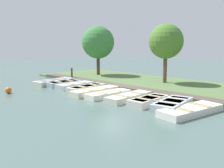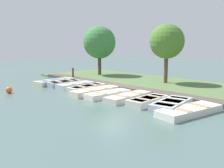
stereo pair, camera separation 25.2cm
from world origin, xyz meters
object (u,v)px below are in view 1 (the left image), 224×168
at_px(rowboat_7, 149,101).
at_px(rowboat_1, 64,83).
at_px(rowboat_3, 87,88).
at_px(buoy, 8,90).
at_px(rowboat_5, 108,94).
at_px(rowboat_6, 129,97).
at_px(park_tree_far_left, 98,42).
at_px(rowboat_2, 75,85).
at_px(mooring_post_near, 72,74).
at_px(rowboat_4, 95,91).
at_px(rowboat_8, 173,104).
at_px(rowboat_9, 191,110).
at_px(park_tree_left, 166,42).
at_px(rowboat_0, 54,82).

bearing_deg(rowboat_7, rowboat_1, -93.95).
xyz_separation_m(rowboat_3, buoy, (4.54, -2.81, 0.03)).
height_order(rowboat_5, rowboat_6, rowboat_6).
relative_size(rowboat_3, rowboat_7, 1.15).
xyz_separation_m(rowboat_5, park_tree_far_left, (-6.52, -8.39, 3.32)).
distance_m(rowboat_2, park_tree_far_left, 8.11).
bearing_deg(mooring_post_near, rowboat_4, 67.04).
distance_m(rowboat_5, rowboat_8, 4.44).
relative_size(rowboat_6, rowboat_9, 0.92).
relative_size(rowboat_8, park_tree_far_left, 0.61).
bearing_deg(buoy, rowboat_2, 163.00).
height_order(rowboat_4, rowboat_7, rowboat_7).
bearing_deg(buoy, rowboat_1, 179.92).
height_order(rowboat_8, park_tree_left, park_tree_left).
bearing_deg(rowboat_9, rowboat_1, -82.42).
height_order(rowboat_0, rowboat_7, rowboat_7).
bearing_deg(rowboat_3, rowboat_7, 82.23).
bearing_deg(rowboat_8, park_tree_left, -153.95).
distance_m(rowboat_4, buoy, 5.91).
xyz_separation_m(rowboat_1, mooring_post_near, (-2.42, -2.24, 0.39)).
distance_m(rowboat_3, rowboat_7, 5.76).
height_order(rowboat_7, park_tree_far_left, park_tree_far_left).
distance_m(rowboat_0, rowboat_9, 12.54).
bearing_deg(rowboat_7, rowboat_3, -95.42).
xyz_separation_m(rowboat_7, rowboat_9, (0.11, 2.61, -0.03)).
bearing_deg(mooring_post_near, park_tree_far_left, -171.14).
xyz_separation_m(rowboat_8, park_tree_far_left, (-6.09, -12.81, 3.28)).
xyz_separation_m(rowboat_0, rowboat_3, (-0.18, 4.17, -0.02)).
height_order(rowboat_7, rowboat_9, rowboat_7).
height_order(rowboat_4, rowboat_6, rowboat_4).
bearing_deg(rowboat_5, park_tree_far_left, -125.17).
distance_m(rowboat_6, park_tree_far_left, 12.13).
xyz_separation_m(rowboat_6, buoy, (4.40, -7.04, 0.04)).
relative_size(rowboat_0, rowboat_3, 1.12).
xyz_separation_m(rowboat_0, rowboat_7, (0.02, 9.93, 0.00)).
distance_m(rowboat_3, rowboat_9, 8.38).
distance_m(rowboat_7, rowboat_9, 2.62).
bearing_deg(mooring_post_near, rowboat_3, 65.55).
distance_m(rowboat_9, park_tree_far_left, 15.76).
height_order(rowboat_6, rowboat_9, rowboat_6).
bearing_deg(rowboat_9, park_tree_far_left, -105.97).
bearing_deg(rowboat_8, buoy, -76.25).
bearing_deg(mooring_post_near, rowboat_8, 79.36).
bearing_deg(park_tree_left, rowboat_8, 36.76).
bearing_deg(park_tree_far_left, park_tree_left, 92.55).
height_order(rowboat_4, park_tree_left, park_tree_left).
xyz_separation_m(rowboat_5, mooring_post_near, (-2.73, -7.80, 0.42)).
bearing_deg(rowboat_2, rowboat_5, 80.76).
xyz_separation_m(rowboat_7, park_tree_left, (-6.65, -3.40, 3.32)).
bearing_deg(rowboat_9, rowboat_8, -96.24).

